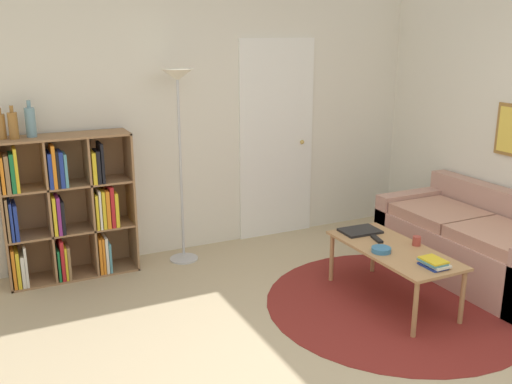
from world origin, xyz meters
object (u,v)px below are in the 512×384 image
laptop (360,231)px  cup (417,241)px  bookshelf (66,209)px  coffee_table (393,253)px  bottle_right (31,122)px  floor_lamp (178,105)px  bowl (381,250)px  bottle_left (1,126)px  couch (478,244)px  bottle_middle (13,125)px

laptop → cup: size_ratio=4.39×
bookshelf → coffee_table: bearing=-36.3°
laptop → coffee_table: bearing=-87.9°
cup → bottle_right: bottle_right is taller
bookshelf → floor_lamp: size_ratio=0.71×
bowl → bottle_left: 3.13m
floor_lamp → laptop: 1.91m
laptop → bottle_right: bearing=153.0°
bowl → bottle_right: bearing=143.8°
floor_lamp → couch: floor_lamp is taller
couch → bottle_middle: size_ratio=6.44×
bookshelf → bottle_left: size_ratio=5.01×
floor_lamp → bowl: 2.13m
bookshelf → bottle_right: bearing=174.3°
couch → floor_lamp: bearing=147.1°
bottle_left → bottle_right: bottle_right is taller
bookshelf → laptop: bearing=-28.7°
bowl → cup: bearing=-1.0°
cup → couch: bearing=8.5°
laptop → bowl: bowl is taller
floor_lamp → bookshelf: bearing=174.8°
floor_lamp → cup: floor_lamp is taller
couch → bowl: bearing=-174.3°
floor_lamp → bottle_right: floor_lamp is taller
bookshelf → laptop: size_ratio=3.80×
coffee_table → bookshelf: bearing=143.7°
bowl → bottle_right: bottle_right is taller
laptop → bottle_middle: bottle_middle is taller
couch → coffee_table: (-1.02, -0.09, 0.13)m
cup → bottle_middle: 3.31m
bowl → bottle_right: (-2.27, 1.67, 0.90)m
couch → bowl: (-1.16, -0.12, 0.19)m
bottle_left → bottle_right: 0.22m
floor_lamp → bowl: size_ratio=11.80×
coffee_table → bottle_middle: (-2.55, 1.61, 0.95)m
laptop → bottle_right: 2.84m
bookshelf → cup: size_ratio=16.66×
bottle_right → couch: bearing=-24.3°
bottle_left → coffee_table: bearing=-32.0°
bottle_middle → bottle_right: 0.14m
bottle_right → bottle_middle: bearing=-165.4°
coffee_table → bowl: (-0.14, -0.02, 0.06)m
floor_lamp → couch: bearing=-32.9°
floor_lamp → couch: size_ratio=1.03×
bottle_middle → bottle_right: size_ratio=0.90×
couch → bottle_middle: bottle_middle is taller
couch → cup: (-0.82, -0.12, 0.21)m
coffee_table → laptop: laptop is taller
bookshelf → bottle_left: bottle_left is taller
coffee_table → cup: cup is taller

